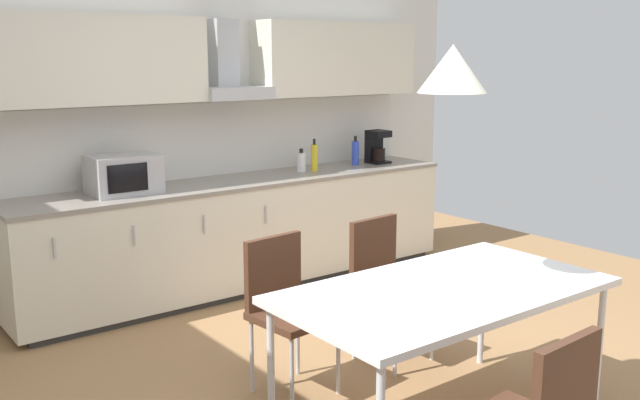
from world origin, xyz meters
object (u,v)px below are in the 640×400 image
object	(u,v)px
bottle_yellow	(314,157)
chair_far_left	(285,299)
pendant_lamp	(453,69)
bottle_blue	(355,153)
chair_far_right	(385,274)
microwave	(124,174)
bottle_white	(301,162)
dining_table	(444,295)
coffee_maker	(376,147)

from	to	relation	value
bottle_yellow	chair_far_left	xyz separation A→B (m)	(-1.49, -1.72, -0.47)
chair_far_left	pendant_lamp	bearing A→B (deg)	-65.40
bottle_yellow	bottle_blue	distance (m)	0.51
chair_far_right	microwave	bearing A→B (deg)	118.42
bottle_white	chair_far_left	distance (m)	2.29
bottle_white	chair_far_right	bearing A→B (deg)	-110.06
bottle_yellow	microwave	bearing A→B (deg)	179.48
bottle_blue	pendant_lamp	size ratio (longest dim) A/B	0.81
microwave	chair_far_right	bearing A→B (deg)	-61.58
chair_far_right	dining_table	bearing A→B (deg)	-113.71
chair_far_right	chair_far_left	bearing A→B (deg)	-179.99
chair_far_right	bottle_yellow	bearing A→B (deg)	66.52
microwave	pendant_lamp	world-z (taller)	pendant_lamp
bottle_white	pendant_lamp	xyz separation A→B (m)	(-1.01, -2.60, 0.83)
coffee_maker	chair_far_right	size ratio (longest dim) A/B	0.34
dining_table	bottle_white	bearing A→B (deg)	68.76
coffee_maker	chair_far_right	world-z (taller)	coffee_maker
bottle_white	bottle_blue	bearing A→B (deg)	0.91
dining_table	chair_far_right	size ratio (longest dim) A/B	1.90
microwave	coffee_maker	xyz separation A→B (m)	(2.43, 0.03, 0.01)
bottle_white	chair_far_left	bearing A→B (deg)	-128.12
bottle_white	microwave	bearing A→B (deg)	-178.78
microwave	pendant_lamp	size ratio (longest dim) A/B	1.50
chair_far_right	bottle_blue	bearing A→B (deg)	54.86
chair_far_left	chair_far_right	bearing A→B (deg)	0.01
pendant_lamp	dining_table	bearing A→B (deg)	80.54
pendant_lamp	chair_far_right	bearing A→B (deg)	66.29
dining_table	pendant_lamp	bearing A→B (deg)	-99.46
bottle_yellow	pendant_lamp	size ratio (longest dim) A/B	0.86
bottle_yellow	coffee_maker	bearing A→B (deg)	3.20
microwave	pendant_lamp	bearing A→B (deg)	-77.34
bottle_blue	dining_table	bearing A→B (deg)	-121.79
chair_far_left	bottle_white	bearing A→B (deg)	51.88
bottle_white	bottle_blue	size ratio (longest dim) A/B	0.75
dining_table	pendant_lamp	size ratio (longest dim) A/B	5.15
bottle_yellow	chair_far_left	distance (m)	2.33
bottle_white	bottle_yellow	bearing A→B (deg)	-25.82
coffee_maker	dining_table	xyz separation A→B (m)	(-1.86, -2.59, -0.33)
bottle_blue	chair_far_left	distance (m)	2.72
bottle_yellow	bottle_white	bearing A→B (deg)	154.18
dining_table	chair_far_left	world-z (taller)	chair_far_left
microwave	chair_far_left	distance (m)	1.82
bottle_yellow	bottle_blue	bearing A→B (deg)	6.62
bottle_yellow	dining_table	xyz separation A→B (m)	(-1.11, -2.55, -0.30)
microwave	dining_table	bearing A→B (deg)	-77.34
microwave	chair_far_right	xyz separation A→B (m)	(0.94, -1.74, -0.49)
microwave	bottle_yellow	bearing A→B (deg)	-0.52
coffee_maker	bottle_blue	world-z (taller)	coffee_maker
microwave	chair_far_left	world-z (taller)	microwave
chair_far_right	pendant_lamp	bearing A→B (deg)	-113.71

